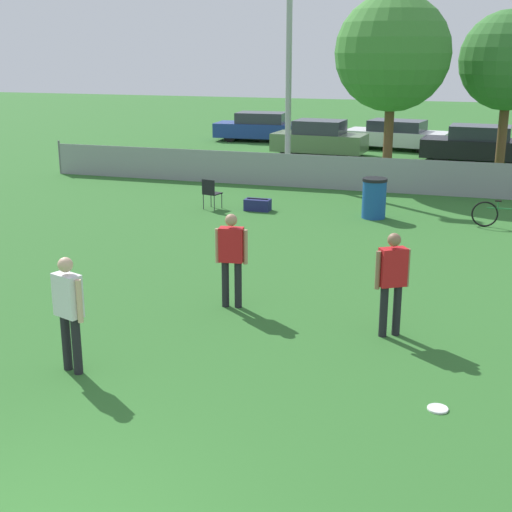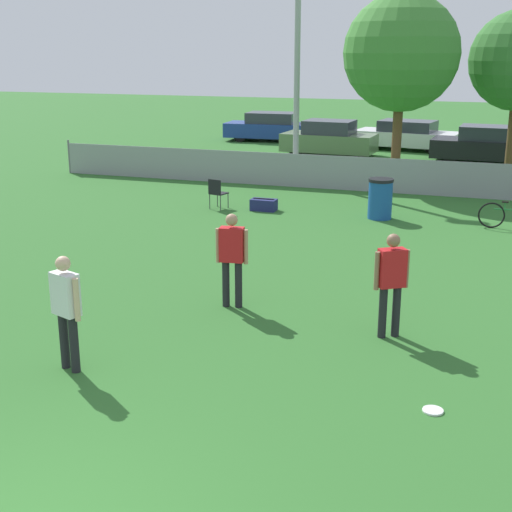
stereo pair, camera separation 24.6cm
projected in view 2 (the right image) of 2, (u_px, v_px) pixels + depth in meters
The scene contains 14 objects.
fence_backline at pixel (366, 174), 22.78m from camera, with size 21.97×0.07×1.21m.
light_pole at pixel (297, 46), 23.61m from camera, with size 0.90×0.36×7.53m.
tree_near_pole at pixel (401, 53), 23.20m from camera, with size 3.80×3.80×6.18m.
player_defender_red at pixel (232, 254), 12.44m from camera, with size 0.57×0.27×1.70m.
player_receiver_white at pixel (66, 305), 9.95m from camera, with size 0.55×0.35×1.70m.
player_thrower_red at pixel (391, 278), 11.13m from camera, with size 0.50×0.41×1.70m.
frisbee_disc at pixel (433, 410), 9.04m from camera, with size 0.27×0.27×0.03m.
folding_chair_sideline at pixel (217, 191), 20.27m from camera, with size 0.52×0.52×0.87m.
trash_bin at pixel (380, 199), 19.14m from camera, with size 0.67×0.67×1.09m.
gear_bag_sideline at pixel (264, 205), 20.19m from camera, with size 0.72×0.40×0.35m.
parked_car_blue at pixel (272, 127), 35.12m from camera, with size 4.60×1.99×1.40m.
parked_car_olive at pixel (329, 139), 30.43m from camera, with size 4.02×2.01×1.48m.
parked_car_white at pixel (407, 135), 32.15m from camera, with size 4.83×2.56×1.31m.
parked_car_dark at pixel (490, 145), 28.38m from camera, with size 4.56×2.08×1.47m.
Camera 2 is at (3.92, -4.53, 4.44)m, focal length 50.00 mm.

